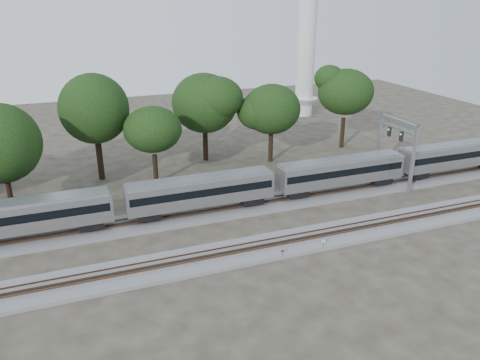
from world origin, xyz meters
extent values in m
plane|color=#383328|center=(0.00, 0.00, 0.00)|extent=(160.00, 160.00, 0.00)
cube|color=slate|center=(0.00, 6.00, 0.20)|extent=(160.00, 5.00, 0.40)
cube|color=brown|center=(0.00, 5.28, 0.66)|extent=(160.00, 0.08, 0.15)
cube|color=brown|center=(0.00, 6.72, 0.66)|extent=(160.00, 0.08, 0.15)
cube|color=slate|center=(0.00, -4.00, 0.20)|extent=(160.00, 5.00, 0.40)
cube|color=brown|center=(0.00, -4.72, 0.66)|extent=(160.00, 0.08, 0.15)
cube|color=brown|center=(0.00, -3.28, 0.66)|extent=(160.00, 0.08, 0.15)
cube|color=#B2B4B9|center=(-17.30, 6.00, 3.12)|extent=(17.33, 2.99, 2.99)
cube|color=black|center=(-17.30, 6.00, 3.42)|extent=(16.73, 3.04, 0.90)
cube|color=gray|center=(-17.30, 6.00, 4.66)|extent=(16.93, 2.39, 0.35)
cube|color=black|center=(-11.02, 6.00, 1.18)|extent=(2.59, 2.19, 0.90)
cube|color=#B2B4B9|center=(1.43, 6.00, 3.12)|extent=(17.33, 2.99, 2.99)
cube|color=black|center=(1.43, 6.00, 3.42)|extent=(16.73, 3.04, 0.90)
cube|color=gray|center=(1.43, 6.00, 4.66)|extent=(16.93, 2.39, 0.35)
cube|color=black|center=(-4.84, 6.00, 1.18)|extent=(2.59, 2.19, 0.90)
cube|color=black|center=(7.71, 6.00, 1.18)|extent=(2.59, 2.19, 0.90)
cube|color=#B2B4B9|center=(20.16, 6.00, 3.12)|extent=(17.33, 2.99, 2.99)
cube|color=black|center=(20.16, 6.00, 3.42)|extent=(16.73, 3.04, 0.90)
cube|color=gray|center=(20.16, 6.00, 4.66)|extent=(16.93, 2.39, 0.35)
cube|color=black|center=(13.89, 6.00, 1.18)|extent=(2.59, 2.19, 0.90)
cube|color=black|center=(26.44, 6.00, 1.18)|extent=(2.59, 2.19, 0.90)
cube|color=#B2B4B9|center=(38.89, 6.00, 3.12)|extent=(17.33, 2.99, 2.99)
cube|color=black|center=(38.89, 6.00, 3.42)|extent=(16.73, 3.04, 0.90)
cube|color=gray|center=(38.89, 6.00, 4.66)|extent=(16.93, 2.39, 0.35)
cube|color=black|center=(32.61, 6.00, 1.18)|extent=(2.59, 2.19, 0.90)
cylinder|color=#512D19|center=(6.18, -6.24, 0.44)|extent=(0.06, 0.06, 0.88)
cylinder|color=#A80C0D|center=(6.18, -6.24, 0.83)|extent=(0.31, 0.10, 0.31)
cylinder|color=#512D19|center=(10.82, -6.16, 0.51)|extent=(0.07, 0.07, 1.03)
cylinder|color=silver|center=(10.82, -6.16, 0.97)|extent=(0.35, 0.18, 0.37)
cube|color=#512D19|center=(4.76, -6.05, 0.15)|extent=(0.57, 0.43, 0.30)
cylinder|color=silver|center=(36.21, 46.67, 13.14)|extent=(3.75, 3.75, 26.28)
cone|color=silver|center=(36.21, 46.67, 1.88)|extent=(6.01, 6.01, 3.75)
cube|color=gray|center=(28.41, 2.41, 4.62)|extent=(0.36, 0.36, 9.24)
cube|color=gray|center=(28.41, 9.59, 4.62)|extent=(0.36, 0.36, 9.24)
cube|color=gray|center=(28.41, 6.00, 8.93)|extent=(0.41, 7.59, 0.62)
cube|color=gray|center=(28.41, 6.00, 8.01)|extent=(0.26, 7.59, 0.26)
cube|color=black|center=(28.10, 4.77, 7.29)|extent=(0.26, 0.51, 1.23)
cube|color=black|center=(28.10, 7.23, 7.29)|extent=(0.26, 0.51, 1.23)
cylinder|color=black|center=(-19.54, 14.86, 2.31)|extent=(0.70, 0.70, 4.63)
ellipsoid|color=black|center=(-19.54, 14.86, 8.59)|extent=(8.72, 8.72, 7.41)
cylinder|color=black|center=(-8.49, 22.34, 2.72)|extent=(0.70, 0.70, 5.44)
ellipsoid|color=black|center=(-8.49, 22.34, 10.10)|extent=(10.26, 10.26, 8.72)
cylinder|color=black|center=(-1.60, 17.92, 2.08)|extent=(0.70, 0.70, 4.16)
ellipsoid|color=black|center=(-1.60, 17.92, 7.72)|extent=(7.84, 7.84, 6.66)
cylinder|color=black|center=(7.69, 25.16, 2.45)|extent=(0.70, 0.70, 4.89)
ellipsoid|color=black|center=(7.69, 25.16, 9.09)|extent=(9.23, 9.23, 7.84)
cylinder|color=black|center=(16.99, 20.98, 2.23)|extent=(0.70, 0.70, 4.47)
ellipsoid|color=black|center=(16.99, 20.98, 8.29)|extent=(8.42, 8.42, 7.16)
cylinder|color=black|center=(31.40, 23.41, 2.56)|extent=(0.70, 0.70, 5.11)
ellipsoid|color=black|center=(31.40, 23.41, 9.49)|extent=(9.64, 9.64, 8.19)
camera|label=1|loc=(-11.82, -42.38, 24.18)|focal=35.00mm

